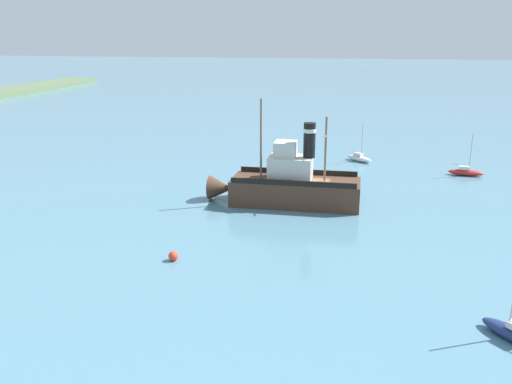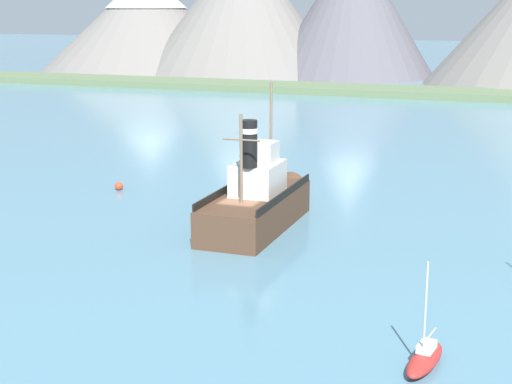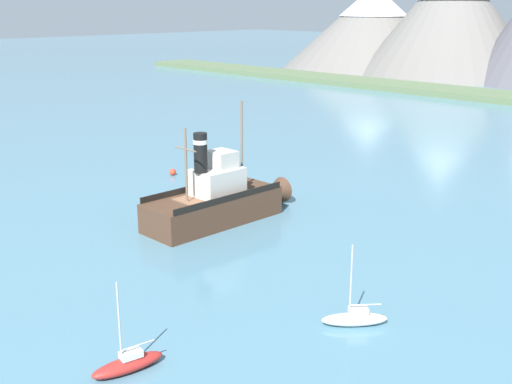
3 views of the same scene
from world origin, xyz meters
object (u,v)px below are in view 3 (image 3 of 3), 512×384
object	(u,v)px
sailboat_red	(128,363)
sailboat_white	(355,318)
old_tugboat	(219,200)
mooring_buoy	(173,172)

from	to	relation	value
sailboat_red	sailboat_white	bearing A→B (deg)	67.55
old_tugboat	mooring_buoy	size ratio (longest dim) A/B	20.46
old_tugboat	sailboat_red	distance (m)	23.36
old_tugboat	mooring_buoy	distance (m)	16.19
old_tugboat	mooring_buoy	world-z (taller)	old_tugboat
old_tugboat	sailboat_white	xyz separation A→B (m)	(19.23, -6.46, -1.40)
old_tugboat	sailboat_red	xyz separation A→B (m)	(14.29, -18.42, -1.40)
sailboat_red	mooring_buoy	xyz separation A→B (m)	(-29.11, 24.76, -0.07)
sailboat_red	sailboat_white	xyz separation A→B (m)	(4.94, 11.96, 0.00)
mooring_buoy	sailboat_red	bearing A→B (deg)	-40.38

